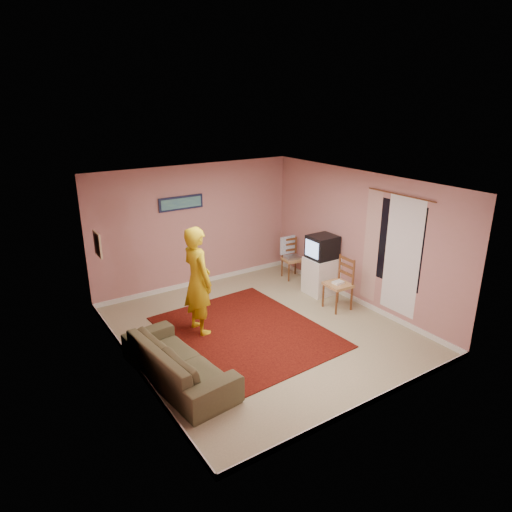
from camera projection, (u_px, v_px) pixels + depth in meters
ground at (261, 331)px, 7.99m from camera, size 5.00×5.00×0.00m
wall_back at (195, 227)px, 9.53m from camera, size 4.50×0.02×2.60m
wall_front at (375, 320)px, 5.58m from camera, size 4.50×0.02×2.60m
wall_left at (128, 291)px, 6.40m from camera, size 0.02×5.00×2.60m
wall_right at (359, 239)px, 8.72m from camera, size 0.02×5.00×2.60m
ceiling at (262, 183)px, 7.13m from camera, size 4.50×5.00×0.02m
baseboard_back at (198, 282)px, 9.94m from camera, size 4.50×0.02×0.10m
baseboard_front at (366, 404)px, 6.01m from camera, size 4.50×0.02×0.10m
baseboard_left at (137, 367)px, 6.82m from camera, size 0.02×5.00×0.10m
baseboard_right at (354, 299)px, 9.13m from camera, size 0.02×5.00×0.10m
window at (397, 244)px, 7.95m from camera, size 0.01×1.10×1.50m
curtain_sheer at (402, 257)px, 7.90m from camera, size 0.01×0.75×2.10m
curtain_floral at (371, 247)px, 8.44m from camera, size 0.01×0.35×2.10m
curtain_rod at (400, 195)px, 7.64m from camera, size 0.02×1.40×0.02m
picture_back at (181, 203)px, 9.17m from camera, size 0.95×0.04×0.28m
picture_left at (98, 244)px, 7.60m from camera, size 0.04×0.38×0.42m
area_rug at (246, 332)px, 7.94m from camera, size 2.55×3.12×0.02m
tv_cabinet at (321, 275)px, 9.42m from camera, size 0.60×0.55×0.77m
crt_tv at (322, 247)px, 9.21m from camera, size 0.55×0.49×0.47m
chair_a at (293, 255)px, 10.14m from camera, size 0.46×0.44×0.49m
dvd_player at (292, 257)px, 10.16m from camera, size 0.37×0.29×0.06m
blue_throw at (288, 245)px, 10.23m from camera, size 0.38×0.05×0.40m
chair_b at (338, 279)px, 8.63m from camera, size 0.45×0.48×0.55m
game_console at (338, 282)px, 8.66m from camera, size 0.21×0.16×0.04m
sofa at (178, 361)px, 6.53m from camera, size 1.03×2.15×0.60m
person at (198, 281)px, 7.68m from camera, size 0.50×0.72×1.89m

